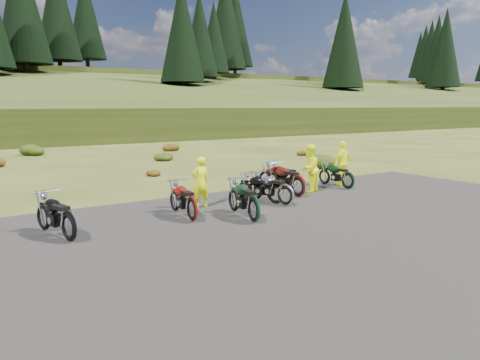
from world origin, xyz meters
TOP-DOWN VIEW (x-y plane):
  - ground at (0.00, 0.00)m, footprint 300.00×300.00m
  - gravel_pad at (0.00, -2.00)m, footprint 20.00×12.00m
  - hill_slope at (0.00, 50.00)m, footprint 300.00×45.97m
  - conifer_23 at (3.00, 62.00)m, footprint 7.48×7.48m
  - conifer_24 at (9.00, 68.00)m, footprint 7.04×7.04m
  - conifer_25 at (15.00, 74.00)m, footprint 6.60×6.60m
  - conifer_26 at (21.00, 49.00)m, footprint 6.16×6.16m
  - conifer_27 at (27.00, 55.00)m, footprint 5.72×5.72m
  - conifer_28 at (33.00, 61.00)m, footprint 5.28×5.28m
  - conifer_29 at (39.00, 67.00)m, footprint 7.92×7.92m
  - conifer_30 at (45.00, 73.00)m, footprint 7.48×7.48m
  - conifer_31 at (51.00, 48.00)m, footprint 7.04×7.04m
  - conifer_32 at (57.00, 54.00)m, footprint 6.60×6.60m
  - conifer_33 at (63.00, 60.00)m, footprint 6.16×6.16m
  - conifer_34 at (69.00, 66.00)m, footprint 5.72×5.72m
  - conifer_35 at (75.00, 72.00)m, footprint 5.28×5.28m
  - conifer_36 at (81.00, 78.00)m, footprint 7.92×7.92m
  - conifer_37 at (87.00, 53.00)m, footprint 7.48×7.48m
  - conifer_38 at (93.00, 59.00)m, footprint 7.04×7.04m
  - conifer_39 at (99.00, 65.00)m, footprint 6.60×6.60m
  - conifer_40 at (105.00, 71.00)m, footprint 6.16×6.16m
  - conifer_41 at (111.00, 77.00)m, footprint 5.72×5.72m
  - shrub_3 at (-3.30, 21.90)m, footprint 1.56×1.56m
  - shrub_4 at (-0.40, 9.20)m, footprint 0.77×0.77m
  - shrub_5 at (2.50, 14.50)m, footprint 1.03×1.03m
  - shrub_6 at (5.40, 19.80)m, footprint 1.30×1.30m
  - shrub_7 at (8.30, 7.10)m, footprint 1.56×1.56m
  - shrub_8 at (11.20, 12.40)m, footprint 0.77×0.77m
  - motorcycle_0 at (-6.19, 0.39)m, footprint 1.14×2.19m
  - motorcycle_1 at (-2.82, 0.55)m, footprint 0.82×2.05m
  - motorcycle_2 at (-1.45, -0.49)m, footprint 1.05×2.21m
  - motorcycle_3 at (0.66, 0.74)m, footprint 1.07×2.08m
  - motorcycle_4 at (1.93, 1.63)m, footprint 0.75×2.19m
  - motorcycle_5 at (0.57, 1.15)m, footprint 1.25×1.99m
  - motorcycle_6 at (2.36, 2.21)m, footprint 1.27×2.26m
  - motorcycle_7 at (4.60, 1.80)m, footprint 0.68×1.91m
  - person_middle at (-1.76, 2.00)m, footprint 0.60×0.40m
  - person_right_a at (2.88, 2.11)m, footprint 1.05×0.95m
  - person_right_b at (5.08, 2.59)m, footprint 1.11×0.61m

SIDE VIEW (x-z plane):
  - ground at x=0.00m, z-range 0.00..0.00m
  - gravel_pad at x=0.00m, z-range -0.02..0.02m
  - hill_slope at x=0.00m, z-range -4.69..4.69m
  - motorcycle_0 at x=-6.19m, z-range -0.55..0.55m
  - motorcycle_1 at x=-2.82m, z-range -0.52..0.52m
  - motorcycle_2 at x=-1.45m, z-range -0.56..0.56m
  - motorcycle_3 at x=0.66m, z-range -0.52..0.52m
  - motorcycle_4 at x=1.93m, z-range -0.57..0.57m
  - motorcycle_5 at x=0.57m, z-range -0.49..0.49m
  - motorcycle_6 at x=2.36m, z-range -0.56..0.56m
  - motorcycle_7 at x=4.60m, z-range -0.50..0.50m
  - shrub_4 at x=-0.40m, z-range 0.00..0.45m
  - shrub_8 at x=11.20m, z-range 0.00..0.45m
  - shrub_5 at x=2.50m, z-range 0.00..0.61m
  - shrub_6 at x=5.40m, z-range 0.00..0.77m
  - shrub_3 at x=-3.30m, z-range 0.00..0.92m
  - shrub_7 at x=8.30m, z-range 0.00..0.92m
  - person_middle at x=-1.76m, z-range 0.00..1.62m
  - person_right_a at x=2.88m, z-range 0.00..1.78m
  - person_right_b at x=5.08m, z-range 0.00..1.79m
  - conifer_26 at x=21.00m, z-range 5.37..21.37m
  - conifer_27 at x=27.00m, z-range 6.56..21.56m
  - conifer_31 at x=51.00m, z-range 5.18..23.18m
  - conifer_28 at x=33.00m, z-range 7.76..21.76m
  - conifer_32 at x=57.00m, z-range 6.37..23.37m
  - conifer_33 at x=63.00m, z-range 7.56..23.56m
  - conifer_37 at x=87.00m, z-range 6.17..25.17m
  - conifer_34 at x=69.00m, z-range 8.76..23.76m
  - conifer_38 at x=93.00m, z-range 7.37..25.37m
  - conifer_35 at x=75.00m, z-range 9.95..23.95m
  - conifer_39 at x=99.00m, z-range 8.56..25.56m
  - conifer_23 at x=3.00m, z-range 7.97..26.97m
  - conifer_41 at x=111.00m, z-range 10.15..25.15m
  - conifer_40 at x=105.00m, z-range 9.76..25.76m
  - conifer_24 at x=9.00m, z-range 9.16..27.16m
  - conifer_25 at x=15.00m, z-range 10.16..27.16m
  - conifer_29 at x=39.00m, z-range 8.97..28.97m
  - conifer_30 at x=45.00m, z-range 10.16..29.16m
  - conifer_36 at x=81.00m, z-range 10.16..30.16m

